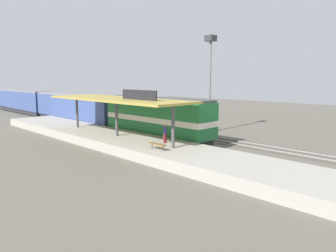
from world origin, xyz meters
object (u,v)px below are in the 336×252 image
object	(u,v)px
passenger_carriage_front	(75,108)
light_mast	(210,64)
platform_bench	(157,144)
passenger_carriage_rear	(23,101)
person_waiting	(165,132)
locomotive	(157,118)
freight_car	(158,115)

from	to	relation	value
passenger_carriage_front	light_mast	bearing A→B (deg)	-67.70
light_mast	platform_bench	bearing A→B (deg)	-157.54
passenger_carriage_rear	person_waiting	size ratio (longest dim) A/B	11.70
passenger_carriage_rear	locomotive	bearing A→B (deg)	-90.00
passenger_carriage_front	freight_car	distance (m)	14.00
light_mast	person_waiting	distance (m)	13.80
passenger_carriage_rear	freight_car	world-z (taller)	passenger_carriage_rear
passenger_carriage_rear	light_mast	bearing A→B (deg)	-78.92
freight_car	platform_bench	bearing A→B (deg)	-132.65
locomotive	person_waiting	xyz separation A→B (m)	(-3.64, -5.13, -0.56)
passenger_carriage_front	passenger_carriage_rear	distance (m)	20.80
locomotive	passenger_carriage_front	size ratio (longest dim) A/B	0.72
platform_bench	passenger_carriage_front	world-z (taller)	passenger_carriage_front
locomotive	passenger_carriage_front	distance (m)	18.00
locomotive	freight_car	bearing A→B (deg)	46.13
passenger_carriage_front	freight_car	bearing A→B (deg)	-70.81
platform_bench	passenger_carriage_rear	size ratio (longest dim) A/B	0.08
platform_bench	locomotive	xyz separation A→B (m)	(6.00, 6.72, 1.07)
platform_bench	locomotive	size ratio (longest dim) A/B	0.12
locomotive	light_mast	world-z (taller)	light_mast
freight_car	light_mast	world-z (taller)	light_mast
locomotive	light_mast	distance (m)	9.89
light_mast	person_waiting	bearing A→B (deg)	-160.23
locomotive	passenger_carriage_rear	xyz separation A→B (m)	(0.00, 38.80, -0.10)
platform_bench	locomotive	world-z (taller)	locomotive
passenger_carriage_front	light_mast	world-z (taller)	light_mast
person_waiting	freight_car	bearing A→B (deg)	50.28
platform_bench	light_mast	bearing A→B (deg)	22.46
passenger_carriage_rear	freight_car	bearing A→B (deg)	-82.30
locomotive	freight_car	distance (m)	6.65
platform_bench	passenger_carriage_rear	distance (m)	45.93
platform_bench	person_waiting	bearing A→B (deg)	33.99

